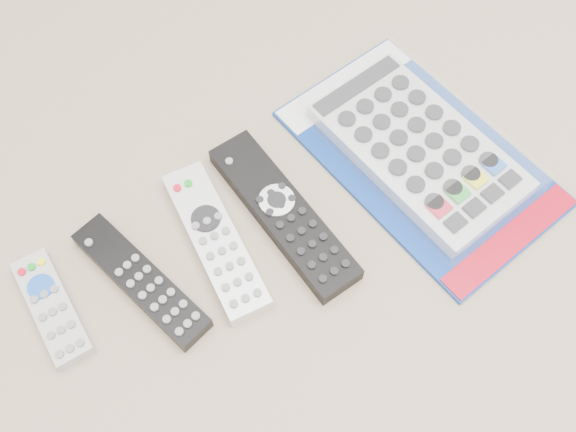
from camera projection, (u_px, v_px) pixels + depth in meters
remote_small_grey at (52, 308)px, 0.66m from camera, size 0.05×0.13×0.02m
remote_slim_black at (142, 281)px, 0.68m from camera, size 0.08×0.18×0.02m
remote_silver_dvd at (216, 240)px, 0.70m from camera, size 0.08×0.20×0.02m
remote_large_black at (284, 213)px, 0.71m from camera, size 0.05×0.22×0.02m
jumbo_remote_packaged at (419, 147)px, 0.75m from camera, size 0.21×0.33×0.04m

